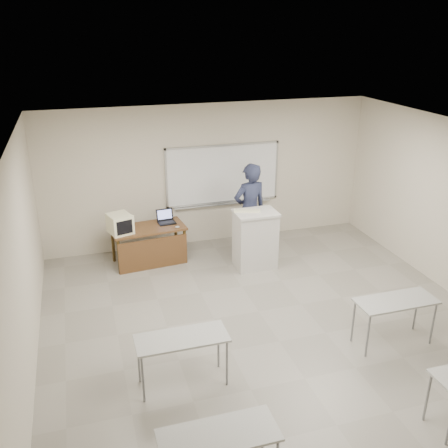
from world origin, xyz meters
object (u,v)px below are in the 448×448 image
object	(u,v)px
instructor_desk	(149,239)
mouse	(177,227)
crt_monitor	(119,224)
keyboard	(247,211)
presenter	(250,210)
laptop	(166,220)
whiteboard	(223,175)
podium	(255,239)

from	to	relation	value
instructor_desk	mouse	xyz separation A→B (m)	(0.55, -0.09, 0.22)
crt_monitor	keyboard	distance (m)	2.45
crt_monitor	presenter	distance (m)	2.58
instructor_desk	mouse	size ratio (longest dim) A/B	15.32
laptop	whiteboard	bearing A→B (deg)	15.73
podium	crt_monitor	bearing A→B (deg)	164.44
crt_monitor	laptop	bearing A→B (deg)	-0.75
mouse	crt_monitor	bearing A→B (deg)	172.07
podium	instructor_desk	bearing A→B (deg)	160.16
crt_monitor	presenter	world-z (taller)	presenter
crt_monitor	presenter	bearing A→B (deg)	-20.42
whiteboard	keyboard	size ratio (longest dim) A/B	4.94
whiteboard	crt_monitor	bearing A→B (deg)	-160.97
laptop	keyboard	xyz separation A→B (m)	(1.41, -0.88, 0.35)
podium	laptop	distance (m)	1.85
laptop	presenter	distance (m)	1.69
keyboard	crt_monitor	bearing A→B (deg)	-176.61
mouse	keyboard	distance (m)	1.42
whiteboard	instructor_desk	xyz separation A→B (m)	(-1.75, -0.78, -0.94)
instructor_desk	laptop	bearing A→B (deg)	28.05
presenter	keyboard	bearing A→B (deg)	54.46
podium	presenter	xyz separation A→B (m)	(0.07, 0.53, 0.40)
mouse	keyboard	size ratio (longest dim) A/B	0.19
laptop	keyboard	world-z (taller)	keyboard
mouse	keyboard	bearing A→B (deg)	-26.41
instructor_desk	laptop	xyz separation A→B (m)	(0.40, 0.27, 0.26)
crt_monitor	presenter	size ratio (longest dim) A/B	0.23
instructor_desk	podium	world-z (taller)	podium
instructor_desk	crt_monitor	size ratio (longest dim) A/B	3.14
keyboard	presenter	distance (m)	0.53
podium	mouse	distance (m)	1.55
mouse	podium	bearing A→B (deg)	-27.03
keyboard	instructor_desk	bearing A→B (deg)	178.98
whiteboard	instructor_desk	bearing A→B (deg)	-155.97
crt_monitor	keyboard	xyz separation A→B (m)	(2.36, -0.60, 0.22)
whiteboard	instructor_desk	size ratio (longest dim) A/B	1.73
crt_monitor	presenter	xyz separation A→B (m)	(2.58, -0.14, 0.04)
whiteboard	presenter	size ratio (longest dim) A/B	1.27
crt_monitor	mouse	world-z (taller)	crt_monitor
podium	crt_monitor	distance (m)	2.63
crt_monitor	laptop	world-z (taller)	crt_monitor
whiteboard	instructor_desk	world-z (taller)	whiteboard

